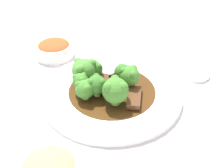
% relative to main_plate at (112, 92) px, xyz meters
% --- Properties ---
extents(ground_plane, '(4.00, 4.00, 0.00)m').
position_rel_main_plate_xyz_m(ground_plane, '(0.00, 0.00, -0.01)').
color(ground_plane, silver).
extents(main_plate, '(0.32, 0.32, 0.02)m').
position_rel_main_plate_xyz_m(main_plate, '(0.00, 0.00, 0.00)').
color(main_plate, white).
rests_on(main_plate, ground_plane).
extents(beef_strip_0, '(0.06, 0.04, 0.01)m').
position_rel_main_plate_xyz_m(beef_strip_0, '(0.04, 0.05, 0.01)').
color(beef_strip_0, brown).
rests_on(beef_strip_0, main_plate).
extents(beef_strip_1, '(0.07, 0.07, 0.01)m').
position_rel_main_plate_xyz_m(beef_strip_1, '(0.00, 0.02, 0.01)').
color(beef_strip_1, '#56331E').
rests_on(beef_strip_1, main_plate).
extents(beef_strip_2, '(0.07, 0.06, 0.01)m').
position_rel_main_plate_xyz_m(beef_strip_2, '(-0.00, -0.06, 0.01)').
color(beef_strip_2, '#56331E').
rests_on(beef_strip_2, main_plate).
extents(broccoli_floret_0, '(0.04, 0.04, 0.05)m').
position_rel_main_plate_xyz_m(broccoli_floret_0, '(0.03, -0.03, 0.04)').
color(broccoli_floret_0, '#8EB756').
rests_on(broccoli_floret_0, main_plate).
extents(broccoli_floret_1, '(0.04, 0.04, 0.05)m').
position_rel_main_plate_xyz_m(broccoli_floret_1, '(-0.04, 0.01, 0.04)').
color(broccoli_floret_1, '#8EB756').
rests_on(broccoli_floret_1, main_plate).
extents(broccoli_floret_2, '(0.04, 0.04, 0.05)m').
position_rel_main_plate_xyz_m(broccoli_floret_2, '(0.04, -0.00, 0.04)').
color(broccoli_floret_2, '#7FA84C').
rests_on(broccoli_floret_2, main_plate).
extents(broccoli_floret_3, '(0.04, 0.04, 0.05)m').
position_rel_main_plate_xyz_m(broccoli_floret_3, '(-0.06, 0.03, 0.03)').
color(broccoli_floret_3, '#8EB756').
rests_on(broccoli_floret_3, main_plate).
extents(broccoli_floret_4, '(0.06, 0.06, 0.06)m').
position_rel_main_plate_xyz_m(broccoli_floret_4, '(-0.04, -0.04, 0.05)').
color(broccoli_floret_4, '#7FA84C').
rests_on(broccoli_floret_4, main_plate).
extents(broccoli_floret_5, '(0.05, 0.05, 0.06)m').
position_rel_main_plate_xyz_m(broccoli_floret_5, '(-0.02, 0.07, 0.04)').
color(broccoli_floret_5, '#8EB756').
rests_on(broccoli_floret_5, main_plate).
extents(broccoli_floret_6, '(0.04, 0.04, 0.05)m').
position_rel_main_plate_xyz_m(broccoli_floret_6, '(-0.05, 0.05, 0.04)').
color(broccoli_floret_6, '#8EB756').
rests_on(broccoli_floret_6, main_plate).
extents(broccoli_floret_7, '(0.04, 0.04, 0.04)m').
position_rel_main_plate_xyz_m(broccoli_floret_7, '(0.01, 0.06, 0.03)').
color(broccoli_floret_7, '#8EB756').
rests_on(broccoli_floret_7, main_plate).
extents(serving_spoon, '(0.19, 0.19, 0.01)m').
position_rel_main_plate_xyz_m(serving_spoon, '(0.07, 0.07, 0.02)').
color(serving_spoon, '#B7B7BC').
rests_on(serving_spoon, main_plate).
extents(side_bowl_kimchi, '(0.11, 0.11, 0.04)m').
position_rel_main_plate_xyz_m(side_bowl_kimchi, '(0.05, 0.24, 0.01)').
color(side_bowl_kimchi, white).
rests_on(side_bowl_kimchi, ground_plane).
extents(sauce_dish, '(0.06, 0.06, 0.01)m').
position_rel_main_plate_xyz_m(sauce_dish, '(0.19, -0.12, -0.00)').
color(sauce_dish, white).
rests_on(sauce_dish, ground_plane).
extents(paper_napkin, '(0.13, 0.09, 0.01)m').
position_rel_main_plate_xyz_m(paper_napkin, '(-0.01, -0.25, -0.01)').
color(paper_napkin, white).
rests_on(paper_napkin, ground_plane).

